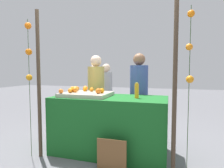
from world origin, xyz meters
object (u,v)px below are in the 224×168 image
Objects in this scene: vendor_left at (96,100)px; vendor_right at (139,101)px; orange_1 at (73,89)px; stall_counter at (109,125)px; chalkboard_sign at (112,155)px; orange_0 at (75,89)px; juice_bottle at (137,91)px.

vendor_left is 0.87m from vendor_right.
vendor_left reaches higher than orange_1.
stall_counter is 0.65m from chalkboard_sign.
juice_bottle reaches higher than orange_0.
orange_0 is at bearing 172.49° from juice_bottle.
stall_counter is 1.10× the size of vendor_right.
vendor_right reaches higher than chalkboard_sign.
juice_bottle is at bearing -2.54° from stall_counter.
vendor_right is at bearing 95.96° from juice_bottle.
orange_1 is 1.35m from chalkboard_sign.
vendor_left is (-0.69, 1.18, 0.56)m from chalkboard_sign.
juice_bottle is 0.54× the size of chalkboard_sign.
vendor_right is (-0.07, 0.66, -0.26)m from juice_bottle.
juice_bottle reaches higher than chalkboard_sign.
vendor_left reaches higher than stall_counter.
orange_1 is (-0.69, 0.02, 0.57)m from stall_counter.
stall_counter is 0.81m from vendor_right.
juice_bottle is at bearing -34.58° from vendor_left.
chalkboard_sign is at bearing -69.25° from stall_counter.
juice_bottle is (1.14, -0.04, 0.01)m from orange_1.
juice_bottle is (1.14, -0.15, 0.01)m from orange_0.
orange_0 reaches higher than chalkboard_sign.
vendor_left is (-0.48, 0.62, 0.31)m from stall_counter.
stall_counter is 0.89m from orange_1.
chalkboard_sign is 1.33m from vendor_right.
vendor_right is at bearing 58.69° from stall_counter.
orange_1 is at bearing -108.70° from vendor_left.
chalkboard_sign is 0.27× the size of vendor_left.
orange_1 reaches higher than orange_0.
orange_1 is at bearing 178.18° from stall_counter.
stall_counter is at bearing -121.31° from vendor_right.
vendor_right reaches higher than orange_0.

